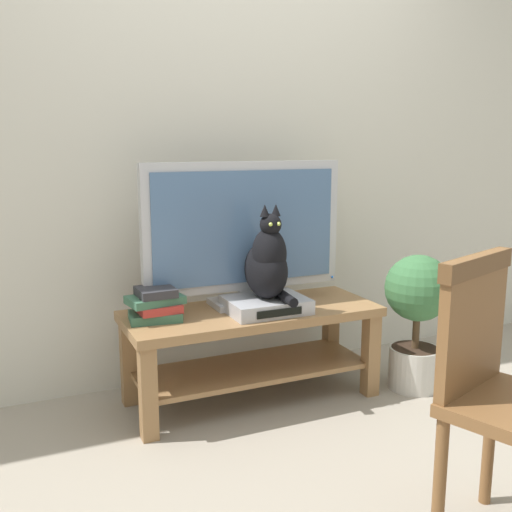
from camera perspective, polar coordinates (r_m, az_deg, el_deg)
name	(u,v)px	position (r m, az deg, el deg)	size (l,w,h in m)	color
ground_plane	(310,443)	(2.64, 5.17, -17.49)	(12.00, 12.00, 0.00)	gray
back_wall	(224,114)	(3.20, -3.06, 13.50)	(7.00, 0.12, 2.80)	beige
tv_stand	(252,335)	(2.91, -0.40, -7.61)	(1.23, 0.49, 0.46)	olive
tv	(244,231)	(2.87, -1.13, 2.44)	(1.01, 0.20, 0.70)	#B7B7BC
media_box	(266,305)	(2.82, 0.92, -4.71)	(0.37, 0.30, 0.07)	#ADADB2
cat	(267,263)	(2.76, 1.08, -0.69)	(0.18, 0.35, 0.45)	black
wooden_chair	(501,381)	(2.01, 22.47, -11.04)	(0.52, 0.52, 0.91)	brown
book_stack	(156,305)	(2.72, -9.59, -4.63)	(0.26, 0.20, 0.15)	#38664C
potted_plant	(417,311)	(3.13, 15.21, -5.15)	(0.34, 0.34, 0.70)	beige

